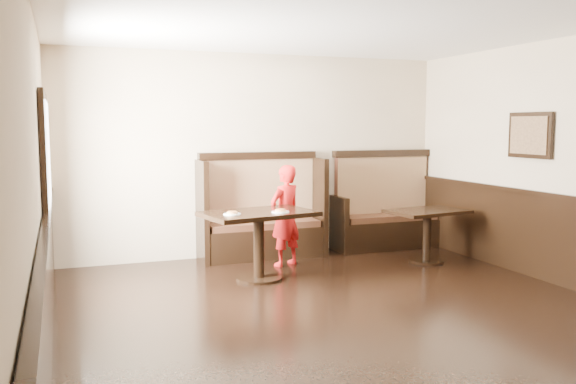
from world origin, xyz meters
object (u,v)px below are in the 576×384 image
booth_neighbor (385,215)px  table_neighbor (427,223)px  booth_main (261,219)px  table_main (259,228)px  child (285,216)px

booth_neighbor → table_neighbor: bearing=-89.0°
table_neighbor → booth_main: bearing=143.7°
booth_neighbor → table_main: size_ratio=1.18×
table_neighbor → child: child is taller
table_main → table_neighbor: (2.39, 0.11, -0.10)m
booth_main → table_main: bearing=-109.3°
booth_neighbor → child: bearing=-161.4°
booth_neighbor → table_main: (-2.37, -1.19, 0.14)m
booth_neighbor → child: size_ratio=1.26×
table_neighbor → child: 1.90m
table_main → table_neighbor: bearing=-8.3°
booth_main → booth_neighbor: 1.95m
table_main → table_neighbor: size_ratio=1.29×
booth_main → table_neighbor: 2.25m
table_neighbor → child: (-1.84, 0.47, 0.13)m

